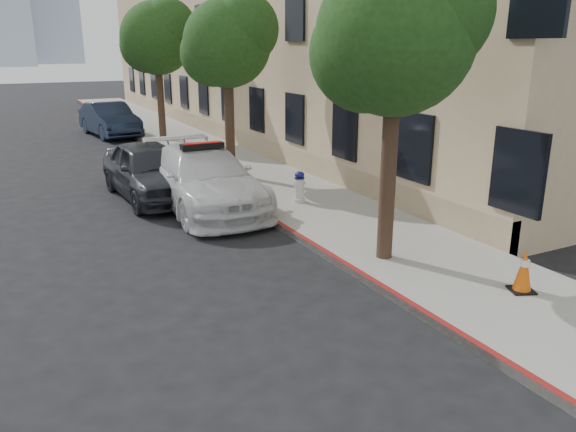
# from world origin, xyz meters

# --- Properties ---
(ground) EXTENTS (120.00, 120.00, 0.00)m
(ground) POSITION_xyz_m (0.00, 0.00, 0.00)
(ground) COLOR black
(ground) RESTS_ON ground
(sidewalk) EXTENTS (3.20, 50.00, 0.15)m
(sidewalk) POSITION_xyz_m (3.60, 10.00, 0.07)
(sidewalk) COLOR gray
(sidewalk) RESTS_ON ground
(curb_strip) EXTENTS (0.12, 50.00, 0.15)m
(curb_strip) POSITION_xyz_m (2.06, 10.00, 0.07)
(curb_strip) COLOR maroon
(curb_strip) RESTS_ON ground
(building) EXTENTS (8.00, 36.00, 10.00)m
(building) POSITION_xyz_m (9.20, 15.00, 5.00)
(building) COLOR tan
(building) RESTS_ON ground
(tree_near) EXTENTS (2.92, 2.82, 5.62)m
(tree_near) POSITION_xyz_m (2.93, -2.01, 4.27)
(tree_near) COLOR black
(tree_near) RESTS_ON sidewalk
(tree_mid) EXTENTS (2.77, 2.64, 5.43)m
(tree_mid) POSITION_xyz_m (2.93, 5.99, 4.16)
(tree_mid) COLOR black
(tree_mid) RESTS_ON sidewalk
(tree_far) EXTENTS (3.10, 3.00, 5.81)m
(tree_far) POSITION_xyz_m (2.93, 13.99, 4.39)
(tree_far) COLOR black
(tree_far) RESTS_ON sidewalk
(police_car) EXTENTS (2.30, 5.48, 1.73)m
(police_car) POSITION_xyz_m (1.10, 3.33, 0.79)
(police_car) COLOR silver
(police_car) RESTS_ON ground
(parked_car_mid) EXTENTS (2.09, 4.68, 1.56)m
(parked_car_mid) POSITION_xyz_m (0.13, 5.00, 0.78)
(parked_car_mid) COLOR #21232A
(parked_car_mid) RESTS_ON ground
(parked_car_far) EXTENTS (2.20, 4.84, 1.54)m
(parked_car_far) POSITION_xyz_m (1.20, 16.92, 0.77)
(parked_car_far) COLOR #131C31
(parked_car_far) RESTS_ON ground
(fire_hydrant) EXTENTS (0.35, 0.31, 0.82)m
(fire_hydrant) POSITION_xyz_m (3.33, 2.25, 0.55)
(fire_hydrant) COLOR silver
(fire_hydrant) RESTS_ON sidewalk
(traffic_cone) EXTENTS (0.51, 0.51, 0.74)m
(traffic_cone) POSITION_xyz_m (3.99, -4.35, 0.52)
(traffic_cone) COLOR black
(traffic_cone) RESTS_ON sidewalk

